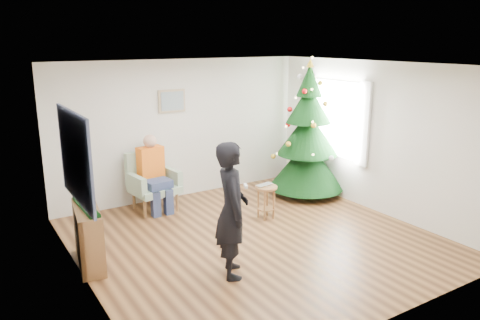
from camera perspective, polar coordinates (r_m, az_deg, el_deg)
floor at (r=7.19m, az=1.90°, el=-9.65°), size 5.00×5.00×0.00m
ceiling at (r=6.58m, az=2.09°, el=11.51°), size 5.00×5.00×0.00m
wall_back at (r=8.90m, az=-7.09°, el=3.75°), size 5.00×0.00×5.00m
wall_front at (r=4.99m, az=18.36°, el=-5.46°), size 5.00×0.00×5.00m
wall_left at (r=5.80m, az=-18.97°, el=-2.75°), size 0.00×5.00×5.00m
wall_right at (r=8.40m, az=16.28°, el=2.63°), size 0.00×5.00×5.00m
window_panel at (r=9.02m, az=11.52°, el=5.00°), size 0.04×1.30×1.40m
curtains at (r=9.00m, az=11.38°, el=4.99°), size 0.05×1.75×1.50m
christmas_tree at (r=9.00m, az=8.25°, el=3.00°), size 1.44×1.44×2.60m
stool at (r=7.91m, az=3.19°, el=-5.12°), size 0.38×0.38×0.57m
laptop at (r=7.82m, az=3.22°, el=-3.13°), size 0.34×0.25×0.02m
armchair at (r=8.43m, az=-10.56°, el=-3.44°), size 0.88×0.82×1.03m
seated_person at (r=8.29m, az=-10.45°, el=-1.48°), size 0.48×0.67×1.34m
standing_man at (r=5.87m, az=-1.01°, el=-6.11°), size 0.64×0.75×1.75m
game_controller at (r=5.85m, az=0.70°, el=-3.18°), size 0.09×0.13×0.04m
console at (r=6.62m, az=-17.98°, el=-8.83°), size 0.45×1.03×0.80m
garland at (r=6.47m, az=-18.27°, el=-5.40°), size 0.14×0.90×0.14m
tapestry at (r=6.02m, az=-19.47°, el=0.31°), size 0.03×1.50×1.15m
framed_picture at (r=8.70m, az=-8.29°, el=7.13°), size 0.52×0.05×0.42m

